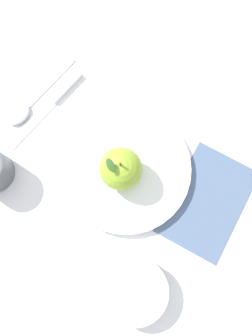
% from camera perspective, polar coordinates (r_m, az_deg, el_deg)
% --- Properties ---
extents(ground_plane, '(2.40, 2.40, 0.00)m').
position_cam_1_polar(ground_plane, '(0.63, -1.45, 2.68)').
color(ground_plane, silver).
extents(dinner_plate, '(0.23, 0.23, 0.02)m').
position_cam_1_polar(dinner_plate, '(0.61, -0.00, -0.17)').
color(dinner_plate, white).
rests_on(dinner_plate, ground_plane).
extents(apple, '(0.07, 0.07, 0.09)m').
position_cam_1_polar(apple, '(0.57, -1.34, -0.22)').
color(apple, '#8CB22D').
rests_on(apple, dinner_plate).
extents(side_bowl, '(0.11, 0.11, 0.04)m').
position_cam_1_polar(side_bowl, '(0.60, 1.49, -19.48)').
color(side_bowl, '#B2C6B2').
rests_on(side_bowl, ground_plane).
extents(knife, '(0.16, 0.13, 0.01)m').
position_cam_1_polar(knife, '(0.67, -12.05, 10.55)').
color(knife, silver).
rests_on(knife, ground_plane).
extents(spoon, '(0.15, 0.12, 0.01)m').
position_cam_1_polar(spoon, '(0.68, -16.11, 9.59)').
color(spoon, silver).
rests_on(spoon, ground_plane).
extents(linen_napkin, '(0.21, 0.22, 0.00)m').
position_cam_1_polar(linen_napkin, '(0.63, 13.23, -5.41)').
color(linen_napkin, slate).
rests_on(linen_napkin, ground_plane).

